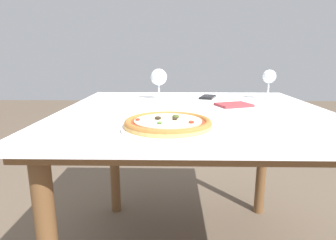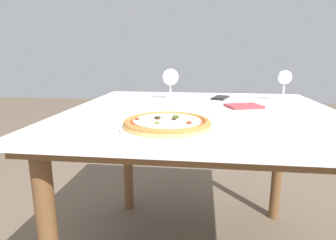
{
  "view_description": "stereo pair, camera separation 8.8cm",
  "coord_description": "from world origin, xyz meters",
  "px_view_note": "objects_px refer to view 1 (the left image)",
  "views": [
    {
      "loc": [
        -0.09,
        -1.18,
        0.99
      ],
      "look_at": [
        -0.11,
        -0.32,
        0.79
      ],
      "focal_mm": 30.0,
      "sensor_mm": 36.0,
      "label": 1
    },
    {
      "loc": [
        -0.0,
        -1.18,
        0.99
      ],
      "look_at": [
        -0.11,
        -0.32,
        0.79
      ],
      "focal_mm": 30.0,
      "sensor_mm": 36.0,
      "label": 2
    }
  ],
  "objects_px": {
    "dining_table": "(194,130)",
    "wine_glass_far_right": "(159,78)",
    "pizza_plate": "(168,124)",
    "fork": "(132,110)",
    "cell_phone": "(208,97)",
    "wine_glass_far_left": "(269,78)"
  },
  "relations": [
    {
      "from": "pizza_plate",
      "to": "cell_phone",
      "type": "height_order",
      "value": "pizza_plate"
    },
    {
      "from": "pizza_plate",
      "to": "fork",
      "type": "bearing_deg",
      "value": 117.68
    },
    {
      "from": "pizza_plate",
      "to": "wine_glass_far_right",
      "type": "relative_size",
      "value": 1.85
    },
    {
      "from": "fork",
      "to": "wine_glass_far_right",
      "type": "bearing_deg",
      "value": 72.19
    },
    {
      "from": "fork",
      "to": "dining_table",
      "type": "bearing_deg",
      "value": 3.08
    },
    {
      "from": "dining_table",
      "to": "wine_glass_far_right",
      "type": "relative_size",
      "value": 7.16
    },
    {
      "from": "wine_glass_far_left",
      "to": "wine_glass_far_right",
      "type": "relative_size",
      "value": 0.97
    },
    {
      "from": "pizza_plate",
      "to": "dining_table",
      "type": "bearing_deg",
      "value": 71.42
    },
    {
      "from": "wine_glass_far_left",
      "to": "cell_phone",
      "type": "distance_m",
      "value": 0.33
    },
    {
      "from": "pizza_plate",
      "to": "fork",
      "type": "xyz_separation_m",
      "value": [
        -0.16,
        0.31,
        -0.01
      ]
    },
    {
      "from": "dining_table",
      "to": "pizza_plate",
      "type": "relative_size",
      "value": 3.87
    },
    {
      "from": "dining_table",
      "to": "cell_phone",
      "type": "bearing_deg",
      "value": 74.47
    },
    {
      "from": "dining_table",
      "to": "pizza_plate",
      "type": "bearing_deg",
      "value": -108.58
    },
    {
      "from": "dining_table",
      "to": "wine_glass_far_right",
      "type": "height_order",
      "value": "wine_glass_far_right"
    },
    {
      "from": "wine_glass_far_right",
      "to": "wine_glass_far_left",
      "type": "bearing_deg",
      "value": 0.95
    },
    {
      "from": "pizza_plate",
      "to": "wine_glass_far_right",
      "type": "bearing_deg",
      "value": 95.61
    },
    {
      "from": "dining_table",
      "to": "cell_phone",
      "type": "xyz_separation_m",
      "value": [
        0.1,
        0.35,
        0.09
      ]
    },
    {
      "from": "dining_table",
      "to": "pizza_plate",
      "type": "distance_m",
      "value": 0.36
    },
    {
      "from": "pizza_plate",
      "to": "cell_phone",
      "type": "distance_m",
      "value": 0.7
    },
    {
      "from": "fork",
      "to": "wine_glass_far_left",
      "type": "height_order",
      "value": "wine_glass_far_left"
    },
    {
      "from": "dining_table",
      "to": "wine_glass_far_left",
      "type": "xyz_separation_m",
      "value": [
        0.41,
        0.31,
        0.2
      ]
    },
    {
      "from": "pizza_plate",
      "to": "wine_glass_far_left",
      "type": "distance_m",
      "value": 0.82
    }
  ]
}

